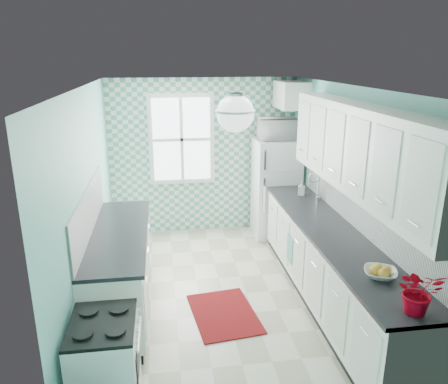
{
  "coord_description": "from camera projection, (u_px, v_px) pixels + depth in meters",
  "views": [
    {
      "loc": [
        -0.67,
        -4.7,
        2.82
      ],
      "look_at": [
        0.05,
        0.25,
        1.25
      ],
      "focal_mm": 35.0,
      "sensor_mm": 36.0,
      "label": 1
    }
  ],
  "objects": [
    {
      "name": "floor",
      "position": [
        223.0,
        296.0,
        5.38
      ],
      "size": [
        3.0,
        4.4,
        0.02
      ],
      "primitive_type": "cube",
      "color": "beige",
      "rests_on": "ground"
    },
    {
      "name": "ceiling",
      "position": [
        223.0,
        86.0,
        4.63
      ],
      "size": [
        3.0,
        4.4,
        0.02
      ],
      "primitive_type": "cube",
      "color": "white",
      "rests_on": "wall_back"
    },
    {
      "name": "wall_back",
      "position": [
        204.0,
        157.0,
        7.09
      ],
      "size": [
        3.0,
        0.02,
        2.5
      ],
      "primitive_type": "cube",
      "color": "#72C4B6",
      "rests_on": "floor"
    },
    {
      "name": "wall_front",
      "position": [
        270.0,
        301.0,
        2.92
      ],
      "size": [
        3.0,
        0.02,
        2.5
      ],
      "primitive_type": "cube",
      "color": "#72C4B6",
      "rests_on": "floor"
    },
    {
      "name": "wall_left",
      "position": [
        87.0,
        205.0,
        4.79
      ],
      "size": [
        0.02,
        4.4,
        2.5
      ],
      "primitive_type": "cube",
      "color": "#72C4B6",
      "rests_on": "floor"
    },
    {
      "name": "wall_right",
      "position": [
        348.0,
        193.0,
        5.21
      ],
      "size": [
        0.02,
        4.4,
        2.5
      ],
      "primitive_type": "cube",
      "color": "#72C4B6",
      "rests_on": "floor"
    },
    {
      "name": "accent_wall",
      "position": [
        204.0,
        157.0,
        7.07
      ],
      "size": [
        3.0,
        0.01,
        2.5
      ],
      "primitive_type": "cube",
      "color": "#54A586",
      "rests_on": "wall_back"
    },
    {
      "name": "window",
      "position": [
        182.0,
        139.0,
        6.9
      ],
      "size": [
        1.04,
        0.05,
        1.44
      ],
      "color": "white",
      "rests_on": "wall_back"
    },
    {
      "name": "backsplash_right",
      "position": [
        360.0,
        208.0,
        4.85
      ],
      "size": [
        0.02,
        3.6,
        0.51
      ],
      "primitive_type": "cube",
      "color": "white",
      "rests_on": "wall_right"
    },
    {
      "name": "backsplash_left",
      "position": [
        89.0,
        212.0,
        4.74
      ],
      "size": [
        0.02,
        2.15,
        0.51
      ],
      "primitive_type": "cube",
      "color": "white",
      "rests_on": "wall_left"
    },
    {
      "name": "upper_cabinets_right",
      "position": [
        361.0,
        150.0,
        4.43
      ],
      "size": [
        0.33,
        3.2,
        0.9
      ],
      "primitive_type": "cube",
      "color": "white",
      "rests_on": "wall_right"
    },
    {
      "name": "upper_cabinet_fridge",
      "position": [
        290.0,
        95.0,
        6.61
      ],
      "size": [
        0.4,
        0.74,
        0.4
      ],
      "primitive_type": "cube",
      "color": "white",
      "rests_on": "wall_right"
    },
    {
      "name": "ceiling_light",
      "position": [
        235.0,
        113.0,
        3.93
      ],
      "size": [
        0.34,
        0.34,
        0.35
      ],
      "color": "silver",
      "rests_on": "ceiling"
    },
    {
      "name": "base_cabinets_right",
      "position": [
        331.0,
        270.0,
        5.03
      ],
      "size": [
        0.6,
        3.6,
        0.9
      ],
      "primitive_type": "cube",
      "color": "white",
      "rests_on": "floor"
    },
    {
      "name": "countertop_right",
      "position": [
        332.0,
        233.0,
        4.89
      ],
      "size": [
        0.63,
        3.6,
        0.04
      ],
      "primitive_type": "cube",
      "color": "black",
      "rests_on": "base_cabinets_right"
    },
    {
      "name": "base_cabinets_left",
      "position": [
        120.0,
        271.0,
        5.01
      ],
      "size": [
        0.6,
        2.15,
        0.9
      ],
      "primitive_type": "cube",
      "color": "white",
      "rests_on": "floor"
    },
    {
      "name": "countertop_left",
      "position": [
        119.0,
        234.0,
        4.87
      ],
      "size": [
        0.63,
        2.15,
        0.04
      ],
      "primitive_type": "cube",
      "color": "black",
      "rests_on": "base_cabinets_left"
    },
    {
      "name": "fridge",
      "position": [
        276.0,
        188.0,
        6.98
      ],
      "size": [
        0.69,
        0.69,
        1.58
      ],
      "rotation": [
        0.0,
        0.0,
        -0.03
      ],
      "color": "white",
      "rests_on": "floor"
    },
    {
      "name": "stove",
      "position": [
        106.0,
        363.0,
        3.56
      ],
      "size": [
        0.53,
        0.66,
        0.79
      ],
      "rotation": [
        0.0,
        0.0,
        -0.04
      ],
      "color": "white",
      "rests_on": "floor"
    },
    {
      "name": "sink",
      "position": [
        304.0,
        202.0,
        5.91
      ],
      "size": [
        0.56,
        0.47,
        0.53
      ],
      "rotation": [
        0.0,
        0.0,
        0.06
      ],
      "color": "silver",
      "rests_on": "countertop_right"
    },
    {
      "name": "rug",
      "position": [
        224.0,
        313.0,
        4.97
      ],
      "size": [
        0.8,
        1.06,
        0.02
      ],
      "primitive_type": "cube",
      "rotation": [
        0.0,
        0.0,
        0.13
      ],
      "color": "#640F06",
      "rests_on": "floor"
    },
    {
      "name": "dish_towel",
      "position": [
        290.0,
        248.0,
        5.53
      ],
      "size": [
        0.03,
        0.23,
        0.35
      ],
      "primitive_type": "cube",
      "rotation": [
        0.0,
        0.0,
        -0.08
      ],
      "color": "#58AB9E",
      "rests_on": "base_cabinets_right"
    },
    {
      "name": "fruit_bowl",
      "position": [
        380.0,
        273.0,
        3.86
      ],
      "size": [
        0.38,
        0.38,
        0.07
      ],
      "primitive_type": "imported",
      "rotation": [
        0.0,
        0.0,
        -0.41
      ],
      "color": "white",
      "rests_on": "countertop_right"
    },
    {
      "name": "potted_plant",
      "position": [
        419.0,
        291.0,
        3.28
      ],
      "size": [
        0.37,
        0.33,
        0.36
      ],
      "primitive_type": "imported",
      "rotation": [
        0.0,
        0.0,
        -0.17
      ],
      "color": "#C3223E",
      "rests_on": "countertop_right"
    },
    {
      "name": "soap_bottle",
      "position": [
        301.0,
        188.0,
        6.12
      ],
      "size": [
        0.12,
        0.12,
        0.2
      ],
      "primitive_type": "imported",
      "rotation": [
        0.0,
        0.0,
        -0.38
      ],
      "color": "#A1B0B8",
      "rests_on": "countertop_right"
    },
    {
      "name": "microwave",
      "position": [
        278.0,
        129.0,
        6.69
      ],
      "size": [
        0.59,
        0.41,
        0.32
      ],
      "primitive_type": "imported",
      "rotation": [
        0.0,
        0.0,
        3.13
      ],
      "color": "white",
      "rests_on": "fridge"
    }
  ]
}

